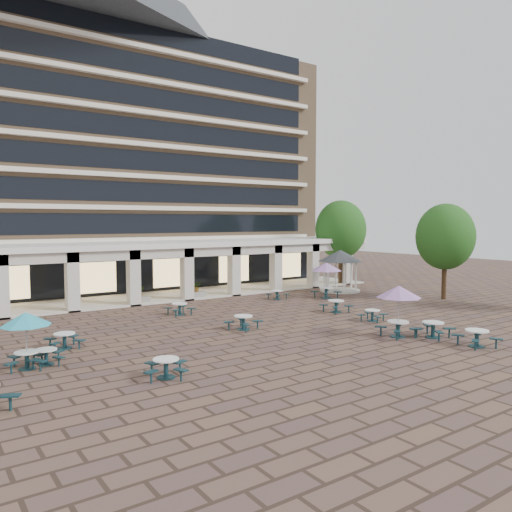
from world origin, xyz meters
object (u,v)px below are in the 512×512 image
object	(u,v)px
planter_left	(139,296)
planter_right	(196,291)
picnic_table_1	(166,366)
picnic_table_2	(433,328)
gazebo	(340,260)

from	to	relation	value
planter_left	planter_right	bearing A→B (deg)	0.00
picnic_table_1	planter_right	world-z (taller)	planter_right
picnic_table_1	picnic_table_2	distance (m)	14.23
picnic_table_1	gazebo	size ratio (longest dim) A/B	0.54
planter_left	planter_right	distance (m)	4.68
picnic_table_2	planter_left	size ratio (longest dim) A/B	1.37
picnic_table_2	planter_right	size ratio (longest dim) A/B	1.37
gazebo	planter_left	xyz separation A→B (m)	(-16.51, 3.70, -2.11)
picnic_table_1	planter_left	distance (m)	17.89
picnic_table_2	planter_right	bearing A→B (deg)	91.16
picnic_table_1	planter_right	distance (m)	19.88
gazebo	planter_right	xyz separation A→B (m)	(-11.83, 3.70, -2.11)
picnic_table_2	gazebo	size ratio (longest dim) A/B	0.54
planter_right	gazebo	bearing A→B (deg)	-17.36
picnic_table_1	gazebo	distance (m)	25.95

